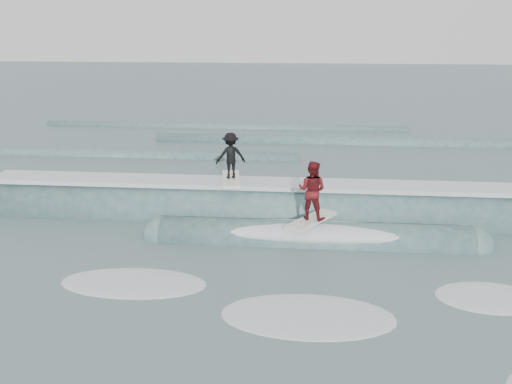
{
  "coord_description": "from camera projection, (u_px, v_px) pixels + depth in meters",
  "views": [
    {
      "loc": [
        1.65,
        -11.78,
        6.13
      ],
      "look_at": [
        0.0,
        5.03,
        1.1
      ],
      "focal_mm": 40.0,
      "sensor_mm": 36.0,
      "label": 1
    }
  ],
  "objects": [
    {
      "name": "surfer_red",
      "position": [
        312.0,
        194.0,
        16.21
      ],
      "size": [
        1.52,
        1.99,
        1.8
      ],
      "color": "silver",
      "rests_on": "ground"
    },
    {
      "name": "surfer_black",
      "position": [
        231.0,
        158.0,
        18.43
      ],
      "size": [
        1.09,
        2.06,
        1.59
      ],
      "color": "white",
      "rests_on": "ground"
    },
    {
      "name": "breaking_wave",
      "position": [
        268.0,
        218.0,
        18.45
      ],
      "size": [
        20.37,
        3.87,
        2.19
      ],
      "color": "#355A5A",
      "rests_on": "ground"
    },
    {
      "name": "far_swells",
      "position": [
        237.0,
        143.0,
        30.19
      ],
      "size": [
        36.22,
        8.65,
        0.8
      ],
      "color": "#355A5A",
      "rests_on": "ground"
    },
    {
      "name": "ground",
      "position": [
        235.0,
        300.0,
        13.14
      ],
      "size": [
        160.0,
        160.0,
        0.0
      ],
      "primitive_type": "plane",
      "color": "#405A5E",
      "rests_on": "ground"
    },
    {
      "name": "whitewater",
      "position": [
        299.0,
        314.0,
        12.5
      ],
      "size": [
        16.06,
        5.67,
        0.1
      ],
      "color": "white",
      "rests_on": "ground"
    }
  ]
}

